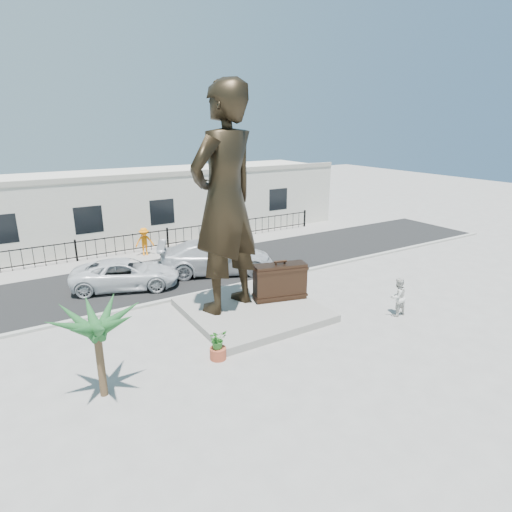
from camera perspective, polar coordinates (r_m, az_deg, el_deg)
The scene contains 16 objects.
ground at distance 17.27m, azimuth 3.52°, elevation -9.01°, with size 100.00×100.00×0.00m, color #9E9991.
street at distance 23.75m, azimuth -7.60°, elevation -1.61°, with size 40.00×7.00×0.01m, color black.
curb at distance 20.77m, azimuth -3.62°, elevation -4.15°, with size 40.00×0.25×0.12m, color #A5A399.
far_sidewalk at distance 27.30m, azimuth -11.05°, elevation 0.74°, with size 40.00×2.50×0.02m, color #9E9991.
plinth at distance 18.09m, azimuth -0.53°, elevation -7.17°, with size 5.20×5.20×0.30m, color gray.
fence at distance 27.86m, azimuth -11.71°, elevation 2.30°, with size 22.00×0.10×1.20m, color black.
building at distance 31.43m, azimuth -14.56°, elevation 6.79°, with size 28.00×7.00×4.40m, color silver.
statue at distance 16.76m, azimuth -4.18°, elevation 7.36°, with size 3.26×2.14×8.93m, color black.
suitcase at distance 18.53m, azimuth 3.21°, elevation -3.42°, with size 2.25×0.72×1.59m, color black.
tourist at distance 18.59m, azimuth 18.35°, elevation -5.19°, with size 0.79×0.62×1.63m, color silver.
car_white at distance 21.53m, azimuth -16.96°, elevation -2.28°, with size 2.32×5.02×1.40m, color silver.
car_silver at distance 22.73m, azimuth -5.34°, elevation -0.08°, with size 2.44×6.00×1.74m, color silver.
worker at distance 26.44m, azimuth -14.64°, elevation 1.87°, with size 1.09×0.62×1.68m, color orange.
palm_tree at distance 13.97m, azimuth -19.55°, elevation -17.03°, with size 1.80×1.80×3.20m, color #1C4D22, non-canonical shape.
planter at distance 14.88m, azimuth -5.08°, elevation -12.80°, with size 0.56×0.56×0.40m, color #A9462C.
shrub at distance 14.62m, azimuth -5.13°, elevation -10.99°, with size 0.60×0.52×0.67m, color #2A6D23.
Camera 1 is at (-8.97, -12.62, 7.65)m, focal length 30.00 mm.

